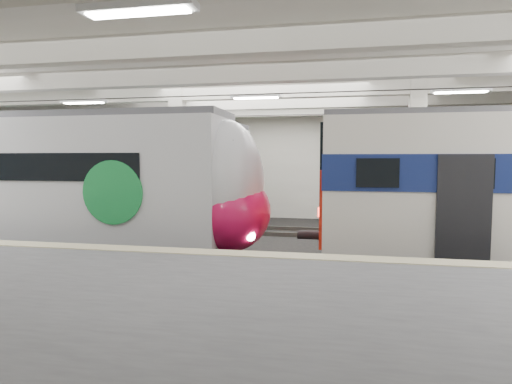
# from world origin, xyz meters

# --- Properties ---
(station_hall) EXTENTS (36.00, 24.00, 5.75)m
(station_hall) POSITION_xyz_m (0.00, -1.74, 3.24)
(station_hall) COLOR black
(station_hall) RESTS_ON ground
(modern_emu) EXTENTS (13.22, 2.73, 4.29)m
(modern_emu) POSITION_xyz_m (-5.27, -0.00, 2.11)
(modern_emu) COLOR silver
(modern_emu) RESTS_ON ground
(far_train) EXTENTS (13.67, 3.08, 4.36)m
(far_train) POSITION_xyz_m (-8.00, 5.50, 2.25)
(far_train) COLOR silver
(far_train) RESTS_ON ground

